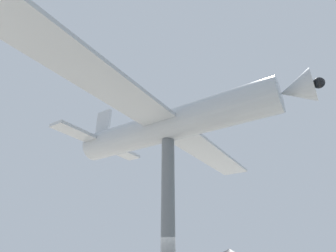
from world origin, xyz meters
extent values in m
cylinder|color=slate|center=(0.00, 0.00, 3.51)|extent=(0.63, 0.63, 7.03)
cylinder|color=#B2B7BC|center=(0.00, 0.00, 7.84)|extent=(3.21, 11.25, 1.64)
cube|color=#B2B7BC|center=(0.00, 0.00, 7.84)|extent=(20.35, 4.80, 0.18)
cube|color=#B2B7BC|center=(-0.70, -4.85, 7.97)|extent=(6.57, 1.92, 0.18)
cube|color=#B2B7BC|center=(-0.70, -4.85, 9.11)|extent=(0.34, 1.11, 2.20)
cone|color=#B2B7BC|center=(0.88, 6.13, 7.84)|extent=(1.56, 1.44, 1.39)
sphere|color=black|center=(1.00, 6.93, 7.84)|extent=(0.44, 0.44, 0.44)
cone|color=#2D2D33|center=(-6.11, 1.23, 2.03)|extent=(1.26, 1.26, 0.27)
camera|label=1|loc=(11.08, 5.09, 1.83)|focal=28.00mm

